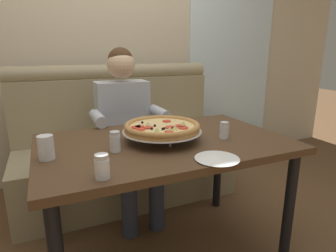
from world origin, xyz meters
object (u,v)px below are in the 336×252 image
(diner_main, at_px, (126,123))
(drinking_glass, at_px, (46,149))
(pizza, at_px, (162,127))
(shaker_pepper_flakes, at_px, (102,168))
(dining_table, at_px, (165,155))
(booth_bench, at_px, (124,150))
(shaker_oregano, at_px, (224,132))
(plate_near_left, at_px, (217,157))
(shaker_parmesan, at_px, (115,143))
(patio_chair, at_px, (198,99))

(diner_main, distance_m, drinking_glass, 0.90)
(pizza, distance_m, drinking_glass, 0.61)
(shaker_pepper_flakes, bearing_deg, dining_table, 40.17)
(booth_bench, xyz_separation_m, pizza, (-0.01, -0.90, 0.43))
(booth_bench, relative_size, pizza, 4.04)
(booth_bench, distance_m, shaker_oregano, 1.13)
(plate_near_left, bearing_deg, shaker_parmesan, 143.69)
(pizza, distance_m, shaker_parmesan, 0.29)
(booth_bench, bearing_deg, patio_chair, 42.60)
(pizza, distance_m, plate_near_left, 0.40)
(dining_table, height_order, plate_near_left, plate_near_left)
(booth_bench, relative_size, drinking_glass, 15.59)
(drinking_glass, xyz_separation_m, patio_chair, (2.18, 2.38, -0.28))
(diner_main, height_order, patio_chair, diner_main)
(shaker_parmesan, bearing_deg, plate_near_left, -36.31)
(diner_main, xyz_separation_m, drinking_glass, (-0.57, -0.68, 0.10))
(dining_table, distance_m, plate_near_left, 0.40)
(diner_main, bearing_deg, patio_chair, 46.65)
(patio_chair, bearing_deg, pizza, -123.96)
(diner_main, xyz_separation_m, shaker_parmesan, (-0.25, -0.71, 0.09))
(shaker_pepper_flakes, bearing_deg, shaker_oregano, 18.44)
(booth_bench, relative_size, plate_near_left, 8.46)
(dining_table, bearing_deg, shaker_oregano, -17.50)
(shaker_pepper_flakes, bearing_deg, plate_near_left, -1.55)
(shaker_parmesan, xyz_separation_m, patio_chair, (1.86, 2.41, -0.28))
(shaker_oregano, bearing_deg, patio_chair, 63.30)
(dining_table, height_order, shaker_pepper_flakes, shaker_pepper_flakes)
(shaker_pepper_flakes, xyz_separation_m, drinking_glass, (-0.20, 0.31, 0.01))
(shaker_oregano, distance_m, shaker_pepper_flakes, 0.79)
(plate_near_left, height_order, patio_chair, patio_chair)
(plate_near_left, relative_size, drinking_glass, 1.84)
(drinking_glass, bearing_deg, plate_near_left, -24.08)
(diner_main, relative_size, shaker_parmesan, 12.16)
(dining_table, xyz_separation_m, drinking_glass, (-0.62, -0.04, 0.14))
(dining_table, relative_size, shaker_pepper_flakes, 13.70)
(diner_main, height_order, shaker_parmesan, diner_main)
(plate_near_left, bearing_deg, pizza, 108.60)
(dining_table, bearing_deg, shaker_pepper_flakes, -139.83)
(pizza, xyz_separation_m, shaker_parmesan, (-0.28, -0.07, -0.03))
(shaker_parmesan, height_order, patio_chair, same)
(pizza, height_order, shaker_pepper_flakes, pizza)
(diner_main, distance_m, shaker_oregano, 0.84)
(dining_table, relative_size, drinking_glass, 12.02)
(shaker_parmesan, bearing_deg, diner_main, 70.33)
(dining_table, distance_m, diner_main, 0.64)
(shaker_parmesan, bearing_deg, patio_chair, 52.34)
(shaker_parmesan, xyz_separation_m, shaker_pepper_flakes, (-0.12, -0.29, -0.00))
(pizza, bearing_deg, patio_chair, 56.04)
(dining_table, height_order, diner_main, diner_main)
(booth_bench, relative_size, shaker_oregano, 18.44)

